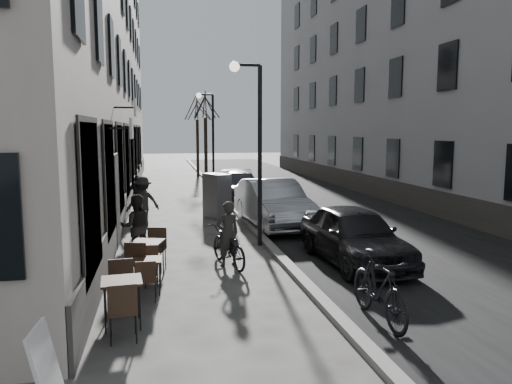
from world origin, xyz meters
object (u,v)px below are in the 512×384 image
object	(u,v)px
bistro_set_a	(122,298)
pedestrian_far	(137,195)
car_near	(354,235)
bistro_set_c	(147,255)
car_mid	(273,203)
sign_board	(50,384)
pedestrian_mid	(143,202)
bistro_set_b	(148,272)
bicycle	(228,246)
utility_cabinet	(217,196)
tree_near	(205,104)
moped	(379,288)
car_far	(240,185)
streetlamp_near	(254,133)
streetlamp_far	(210,131)
pedestrian_near	(136,226)
tree_far	(197,108)

from	to	relation	value
bistro_set_a	pedestrian_far	world-z (taller)	pedestrian_far
pedestrian_far	car_near	bearing A→B (deg)	-66.06
bistro_set_c	car_mid	size ratio (longest dim) A/B	0.35
sign_board	pedestrian_mid	xyz separation A→B (m)	(0.70, 11.32, 0.40)
bistro_set_c	bistro_set_b	bearing A→B (deg)	-72.33
bicycle	utility_cabinet	bearing A→B (deg)	-110.03
tree_near	moped	bearing A→B (deg)	-87.36
utility_cabinet	car_far	xyz separation A→B (m)	(1.70, 5.00, -0.19)
car_near	car_mid	xyz separation A→B (m)	(-0.88, 4.99, 0.07)
tree_near	car_near	xyz separation A→B (m)	(1.98, -17.34, -3.95)
bicycle	car_near	bearing A→B (deg)	157.03
utility_cabinet	bicycle	world-z (taller)	utility_cabinet
streetlamp_near	car_near	world-z (taller)	streetlamp_near
streetlamp_far	bistro_set_c	world-z (taller)	streetlamp_far
bicycle	car_far	bearing A→B (deg)	-116.51
car_mid	pedestrian_near	bearing A→B (deg)	-146.06
car_mid	tree_far	bearing A→B (deg)	89.39
pedestrian_mid	pedestrian_far	xyz separation A→B (m)	(-0.28, 2.38, -0.09)
car_far	bicycle	bearing A→B (deg)	-96.57
streetlamp_near	utility_cabinet	size ratio (longest dim) A/B	3.08
tree_far	bicycle	world-z (taller)	tree_far
tree_near	tree_far	distance (m)	6.00
bicycle	pedestrian_near	bearing A→B (deg)	-44.32
bicycle	pedestrian_far	bearing A→B (deg)	-88.22
bistro_set_a	sign_board	xyz separation A→B (m)	(-0.60, -2.71, -0.03)
bistro_set_c	utility_cabinet	distance (m)	7.46
moped	utility_cabinet	bearing A→B (deg)	96.48
streetlamp_near	pedestrian_mid	distance (m)	5.12
bistro_set_b	car_near	world-z (taller)	car_near
pedestrian_far	bistro_set_a	bearing A→B (deg)	-99.41
pedestrian_mid	bistro_set_b	bearing A→B (deg)	76.77
tree_far	car_far	size ratio (longest dim) A/B	1.30
pedestrian_near	tree_far	bearing A→B (deg)	-102.59
car_far	pedestrian_mid	bearing A→B (deg)	-120.66
streetlamp_near	car_near	xyz separation A→B (m)	(2.06, -2.34, -2.45)
streetlamp_far	bistro_set_b	bearing A→B (deg)	-100.39
pedestrian_near	bistro_set_c	bearing A→B (deg)	95.64
utility_cabinet	car_far	size ratio (longest dim) A/B	0.38
streetlamp_near	pedestrian_mid	size ratio (longest dim) A/B	2.97
pedestrian_far	bistro_set_c	bearing A→B (deg)	-96.63
bistro_set_a	car_mid	size ratio (longest dim) A/B	0.34
car_mid	car_far	size ratio (longest dim) A/B	1.09
bistro_set_c	pedestrian_far	xyz separation A→B (m)	(-0.53, 8.24, 0.27)
tree_near	streetlamp_near	bearing A→B (deg)	-90.28
tree_far	bistro_set_c	xyz separation A→B (m)	(-2.97, -23.53, -4.16)
utility_cabinet	car_mid	size ratio (longest dim) A/B	0.35
car_near	car_far	bearing A→B (deg)	91.92
streetlamp_far	bicycle	size ratio (longest dim) A/B	2.77
bistro_set_c	sign_board	bearing A→B (deg)	-83.89
tree_far	car_far	bearing A→B (deg)	-84.52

